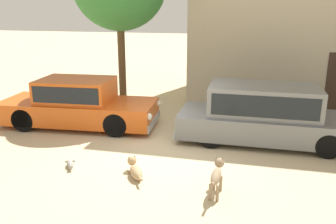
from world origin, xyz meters
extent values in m
plane|color=#CCB78E|center=(0.00, 0.00, 0.00)|extent=(80.00, 80.00, 0.00)
cube|color=#D15619|center=(-2.95, 1.12, 0.46)|extent=(4.73, 2.05, 0.63)
cube|color=#D15619|center=(-3.00, 1.12, 1.11)|extent=(2.23, 1.64, 0.67)
cube|color=black|center=(-3.00, 1.12, 1.12)|extent=(2.06, 1.65, 0.47)
cube|color=#999BA0|center=(-0.67, 1.28, 0.26)|extent=(0.24, 1.70, 0.20)
cube|color=#999BA0|center=(-5.24, 0.96, 0.26)|extent=(0.24, 1.70, 0.20)
sphere|color=silver|center=(-0.69, 1.97, 0.60)|extent=(0.20, 0.20, 0.20)
sphere|color=silver|center=(-0.59, 0.60, 0.60)|extent=(0.20, 0.20, 0.20)
cube|color=red|center=(-5.29, 1.71, 0.62)|extent=(0.05, 0.18, 0.18)
cylinder|color=black|center=(-1.62, 1.98, 0.34)|extent=(0.69, 0.25, 0.68)
cylinder|color=black|center=(-1.51, 0.46, 0.34)|extent=(0.69, 0.25, 0.68)
cylinder|color=black|center=(-4.39, 1.79, 0.34)|extent=(0.69, 0.25, 0.68)
cylinder|color=black|center=(-4.28, 0.26, 0.34)|extent=(0.69, 0.25, 0.68)
cube|color=slate|center=(2.56, 1.04, 0.46)|extent=(4.66, 1.74, 0.62)
cube|color=slate|center=(2.42, 1.04, 1.15)|extent=(2.80, 1.50, 0.77)
cube|color=black|center=(2.42, 1.04, 1.16)|extent=(2.57, 1.52, 0.54)
cube|color=#999BA0|center=(0.25, 1.04, 0.26)|extent=(0.12, 1.71, 0.20)
cube|color=red|center=(0.25, 1.79, 0.61)|extent=(0.04, 0.18, 0.18)
cube|color=red|center=(0.25, 0.29, 0.61)|extent=(0.04, 0.18, 0.18)
cylinder|color=black|center=(3.96, 1.81, 0.31)|extent=(0.61, 0.20, 0.61)
cylinder|color=black|center=(3.96, 0.27, 0.31)|extent=(0.61, 0.20, 0.61)
cylinder|color=black|center=(1.17, 1.81, 0.31)|extent=(0.61, 0.20, 0.61)
cylinder|color=black|center=(1.16, 0.27, 0.31)|extent=(0.61, 0.20, 0.61)
cylinder|color=tan|center=(-0.38, -1.60, 0.03)|extent=(0.12, 0.10, 0.06)
cylinder|color=tan|center=(-0.26, -1.52, 0.03)|extent=(0.12, 0.10, 0.06)
ellipsoid|color=tan|center=(-0.18, -1.78, 0.12)|extent=(0.51, 0.61, 0.25)
sphere|color=tan|center=(-0.37, -1.47, 0.23)|extent=(0.20, 0.20, 0.20)
cone|color=tan|center=(-0.43, -1.38, 0.22)|extent=(0.15, 0.15, 0.11)
cone|color=tan|center=(-0.42, -1.51, 0.32)|extent=(0.10, 0.10, 0.09)
cone|color=tan|center=(-0.32, -1.44, 0.32)|extent=(0.10, 0.10, 0.09)
cylinder|color=tan|center=(0.02, -2.08, 0.15)|extent=(0.15, 0.20, 0.07)
cylinder|color=#997F60|center=(1.48, -1.91, 0.16)|extent=(0.06, 0.06, 0.32)
cylinder|color=#997F60|center=(1.62, -1.92, 0.16)|extent=(0.06, 0.06, 0.32)
cylinder|color=#997F60|center=(1.46, -2.32, 0.16)|extent=(0.06, 0.06, 0.32)
cylinder|color=#997F60|center=(1.59, -2.33, 0.16)|extent=(0.06, 0.06, 0.32)
ellipsoid|color=#997F60|center=(1.54, -2.12, 0.41)|extent=(0.22, 0.64, 0.24)
sphere|color=#997F60|center=(1.56, -1.74, 0.51)|extent=(0.20, 0.20, 0.20)
cone|color=#997F60|center=(1.57, -1.64, 0.50)|extent=(0.11, 0.11, 0.11)
cone|color=#997F60|center=(1.50, -1.73, 0.60)|extent=(0.07, 0.07, 0.09)
cone|color=#997F60|center=(1.62, -1.74, 0.60)|extent=(0.07, 0.07, 0.09)
cylinder|color=#997F60|center=(1.52, -2.51, 0.45)|extent=(0.06, 0.23, 0.13)
ellipsoid|color=gray|center=(-1.80, -1.63, 0.08)|extent=(0.32, 0.38, 0.15)
sphere|color=gray|center=(-1.68, -1.81, 0.10)|extent=(0.10, 0.10, 0.10)
cone|color=gray|center=(-1.66, -1.80, 0.14)|extent=(0.05, 0.05, 0.04)
cone|color=gray|center=(-1.70, -1.83, 0.14)|extent=(0.05, 0.05, 0.04)
cylinder|color=gray|center=(-1.94, -1.38, 0.02)|extent=(0.22, 0.11, 0.04)
cylinder|color=brown|center=(-2.28, 3.15, 1.51)|extent=(0.25, 0.25, 3.02)
camera|label=1|loc=(2.05, -8.22, 3.49)|focal=37.66mm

